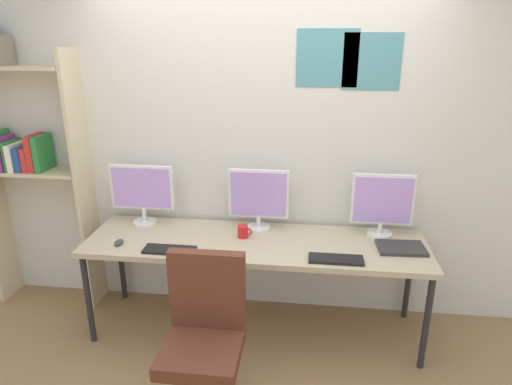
% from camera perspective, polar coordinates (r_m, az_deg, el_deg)
% --- Properties ---
extents(ground_plane, '(12.00, 12.00, 0.00)m').
position_cam_1_polar(ground_plane, '(3.14, -1.56, -23.30)').
color(ground_plane, olive).
extents(wall_back, '(4.83, 0.11, 2.60)m').
position_cam_1_polar(wall_back, '(3.42, 0.77, 5.40)').
color(wall_back, silver).
rests_on(wall_back, ground_plane).
extents(desk, '(2.43, 0.68, 0.74)m').
position_cam_1_polar(desk, '(3.24, -0.11, -6.95)').
color(desk, tan).
rests_on(desk, ground_plane).
extents(bookshelf, '(0.83, 0.28, 2.22)m').
position_cam_1_polar(bookshelf, '(3.89, -27.68, 5.20)').
color(bookshelf, beige).
rests_on(bookshelf, ground_plane).
extents(office_chair, '(0.52, 0.52, 0.99)m').
position_cam_1_polar(office_chair, '(2.74, -6.61, -19.82)').
color(office_chair, '#2D2D33').
rests_on(office_chair, ground_plane).
extents(monitor_left, '(0.49, 0.18, 0.47)m').
position_cam_1_polar(monitor_left, '(3.52, -14.31, 0.16)').
color(monitor_left, silver).
rests_on(monitor_left, desk).
extents(monitor_center, '(0.45, 0.18, 0.47)m').
position_cam_1_polar(monitor_center, '(3.31, 0.34, -0.66)').
color(monitor_center, silver).
rests_on(monitor_center, desk).
extents(monitor_right, '(0.44, 0.18, 0.47)m').
position_cam_1_polar(monitor_right, '(3.34, 15.80, -1.34)').
color(monitor_right, silver).
rests_on(monitor_right, desk).
extents(keyboard_left, '(0.35, 0.13, 0.02)m').
position_cam_1_polar(keyboard_left, '(3.13, -10.96, -7.18)').
color(keyboard_left, black).
rests_on(keyboard_left, desk).
extents(keyboard_right, '(0.36, 0.13, 0.02)m').
position_cam_1_polar(keyboard_right, '(3.00, 10.15, -8.37)').
color(keyboard_right, black).
rests_on(keyboard_right, desk).
extents(computer_mouse, '(0.06, 0.10, 0.03)m').
position_cam_1_polar(computer_mouse, '(3.30, -17.08, -6.10)').
color(computer_mouse, '#38383D').
rests_on(computer_mouse, desk).
extents(laptop_closed, '(0.33, 0.24, 0.02)m').
position_cam_1_polar(laptop_closed, '(3.25, 18.00, -6.73)').
color(laptop_closed, '#2D2D2D').
rests_on(laptop_closed, desk).
extents(coffee_mug, '(0.11, 0.08, 0.09)m').
position_cam_1_polar(coffee_mug, '(3.26, -1.65, -5.00)').
color(coffee_mug, red).
rests_on(coffee_mug, desk).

